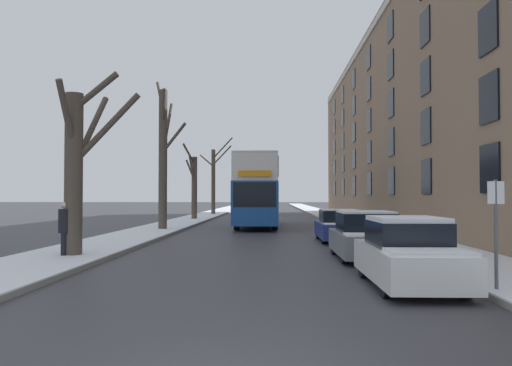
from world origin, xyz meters
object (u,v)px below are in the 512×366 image
Objects in this scene: parked_car_2 at (340,226)px; pedestrian_left_sidewalk at (65,228)px; oncoming_van at (250,202)px; bare_tree_left_2 at (194,185)px; bare_tree_left_0 at (77,165)px; parked_car_0 at (408,255)px; double_decker_bus at (257,188)px; street_sign_post at (496,229)px; bare_tree_left_1 at (163,155)px; parked_car_1 at (366,237)px; bare_tree_left_3 at (214,179)px.

pedestrian_left_sidewalk is (-9.26, -6.74, 0.34)m from parked_car_2.
bare_tree_left_2 is at bearing -107.99° from oncoming_van.
parked_car_0 is at bearing -25.89° from bare_tree_left_0.
bare_tree_left_0 is 1.44× the size of parked_car_2.
double_decker_bus is 11.03m from parked_car_2.
pedestrian_left_sidewalk is 11.87m from street_sign_post.
bare_tree_left_0 is 1.01× the size of oncoming_van.
bare_tree_left_1 is 2.21× the size of parked_car_1.
parked_car_1 is 9.28m from pedestrian_left_sidewalk.
parked_car_0 is at bearing -82.79° from oncoming_van.
bare_tree_left_2 is at bearing -91.52° from bare_tree_left_3.
bare_tree_left_3 reaches higher than pedestrian_left_sidewalk.
pedestrian_left_sidewalk reaches higher than parked_car_0.
parked_car_1 is 6.04m from street_sign_post.
pedestrian_left_sidewalk is at bearing -90.58° from bare_tree_left_3.
street_sign_post is at bearing -76.55° from parked_car_1.
street_sign_post is at bearing -70.52° from bare_tree_left_2.
oncoming_van reaches higher than pedestrian_left_sidewalk.
parked_car_0 is 2.19× the size of pedestrian_left_sidewalk.
pedestrian_left_sidewalk is at bearing -107.71° from double_decker_bus.
double_decker_bus is 4.79× the size of street_sign_post.
bare_tree_left_3 reaches higher than parked_car_1.
bare_tree_left_2 reaches higher than oncoming_van.
bare_tree_left_1 is 3.82× the size of street_sign_post.
bare_tree_left_0 is 0.71× the size of bare_tree_left_3.
bare_tree_left_2 reaches higher than parked_car_0.
bare_tree_left_0 is 11.34m from parked_car_2.
parked_car_0 is 0.69× the size of oncoming_van.
bare_tree_left_2 is 12.99m from oncoming_van.
oncoming_van reaches higher than street_sign_post.
street_sign_post is at bearing -81.11° from oncoming_van.
bare_tree_left_1 reaches higher than bare_tree_left_3.
parked_car_1 is (3.86, -16.30, -1.80)m from double_decker_bus.
parked_car_0 reaches higher than parked_car_2.
bare_tree_left_2 is 20.28m from parked_car_2.
bare_tree_left_3 is 4.53m from oncoming_van.
double_decker_bus is at bearing -86.16° from oncoming_van.
bare_tree_left_2 is 1.55× the size of parked_car_1.
bare_tree_left_3 reaches higher than bare_tree_left_2.
bare_tree_left_1 is at bearing -9.01° from pedestrian_left_sidewalk.
bare_tree_left_1 reaches higher than pedestrian_left_sidewalk.
bare_tree_left_1 reaches higher than parked_car_0.
parked_car_2 is at bearing -73.07° from bare_tree_left_3.
bare_tree_left_0 is 1.47× the size of parked_car_0.
double_decker_bus is 20.12m from oncoming_van.
parked_car_2 is at bearing 90.00° from parked_car_1.
bare_tree_left_0 is at bearing 154.11° from parked_car_0.
bare_tree_left_0 is 0.53× the size of double_decker_bus.
double_decker_bus is at bearing -25.41° from pedestrian_left_sidewalk.
bare_tree_left_3 is 1.42× the size of oncoming_van.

